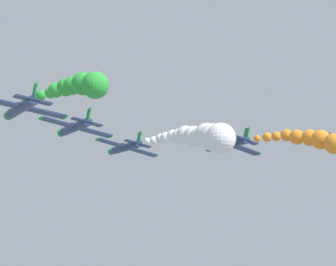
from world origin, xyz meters
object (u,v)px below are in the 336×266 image
at_px(airplane_lead, 126,147).
at_px(airplane_left_inner, 75,127).
at_px(airplane_left_outer, 22,107).
at_px(airplane_right_inner, 228,144).

relative_size(airplane_lead, airplane_left_inner, 1.00).
bearing_deg(airplane_lead, airplane_left_outer, -134.75).
bearing_deg(airplane_left_inner, airplane_lead, 41.17).
bearing_deg(airplane_left_outer, airplane_lead, 45.25).
xyz_separation_m(airplane_left_inner, airplane_right_inner, (22.48, -0.28, -0.82)).
distance_m(airplane_lead, airplane_left_inner, 14.97).
relative_size(airplane_left_inner, airplane_right_inner, 1.00).
xyz_separation_m(airplane_lead, airplane_left_inner, (-11.26, -9.84, 0.79)).
distance_m(airplane_left_inner, airplane_left_outer, 15.37).
bearing_deg(airplane_left_outer, airplane_left_inner, 49.22).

